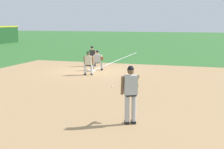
{
  "coord_description": "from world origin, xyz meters",
  "views": [
    {
      "loc": [
        -18.82,
        -7.38,
        3.19
      ],
      "look_at": [
        -6.73,
        -3.55,
        1.04
      ],
      "focal_mm": 50.0,
      "sensor_mm": 36.0,
      "label": 1
    }
  ],
  "objects_px": {
    "pitcher": "(131,91)",
    "first_base_bag": "(91,70)",
    "baserunner": "(88,62)",
    "baseball": "(112,86)",
    "first_baseman": "(98,59)",
    "umpire": "(92,55)"
  },
  "relations": [
    {
      "from": "pitcher",
      "to": "first_base_bag",
      "type": "bearing_deg",
      "value": 27.9
    },
    {
      "from": "pitcher",
      "to": "umpire",
      "type": "bearing_deg",
      "value": 26.46
    },
    {
      "from": "umpire",
      "to": "first_baseman",
      "type": "bearing_deg",
      "value": -148.38
    },
    {
      "from": "pitcher",
      "to": "first_baseman",
      "type": "distance_m",
      "value": 11.12
    },
    {
      "from": "pitcher",
      "to": "umpire",
      "type": "relative_size",
      "value": 1.27
    },
    {
      "from": "first_baseman",
      "to": "baserunner",
      "type": "relative_size",
      "value": 0.92
    },
    {
      "from": "pitcher",
      "to": "umpire",
      "type": "xyz_separation_m",
      "value": [
        11.78,
        5.86,
        -0.27
      ]
    },
    {
      "from": "baseball",
      "to": "first_baseman",
      "type": "bearing_deg",
      "value": 27.53
    },
    {
      "from": "pitcher",
      "to": "baserunner",
      "type": "distance_m",
      "value": 9.42
    },
    {
      "from": "baseball",
      "to": "pitcher",
      "type": "relative_size",
      "value": 0.04
    },
    {
      "from": "first_base_bag",
      "to": "baseball",
      "type": "distance_m",
      "value": 5.21
    },
    {
      "from": "first_base_bag",
      "to": "umpire",
      "type": "relative_size",
      "value": 0.26
    },
    {
      "from": "pitcher",
      "to": "baserunner",
      "type": "height_order",
      "value": "pitcher"
    },
    {
      "from": "umpire",
      "to": "pitcher",
      "type": "bearing_deg",
      "value": -153.54
    },
    {
      "from": "baserunner",
      "to": "pitcher",
      "type": "bearing_deg",
      "value": -150.01
    },
    {
      "from": "pitcher",
      "to": "baseball",
      "type": "bearing_deg",
      "value": 23.56
    },
    {
      "from": "baserunner",
      "to": "umpire",
      "type": "height_order",
      "value": "same"
    },
    {
      "from": "first_base_bag",
      "to": "pitcher",
      "type": "relative_size",
      "value": 0.2
    },
    {
      "from": "first_baseman",
      "to": "umpire",
      "type": "xyz_separation_m",
      "value": [
        1.74,
        1.07,
        0.06
      ]
    },
    {
      "from": "first_baseman",
      "to": "baserunner",
      "type": "distance_m",
      "value": 1.88
    },
    {
      "from": "baseball",
      "to": "baserunner",
      "type": "xyz_separation_m",
      "value": [
        2.97,
        2.44,
        0.76
      ]
    },
    {
      "from": "baseball",
      "to": "first_baseman",
      "type": "xyz_separation_m",
      "value": [
        4.85,
        2.53,
        0.69
      ]
    }
  ]
}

